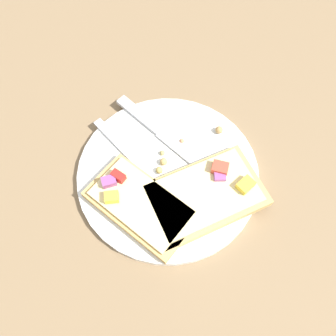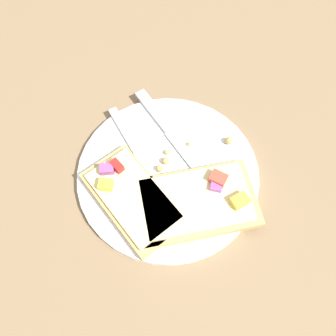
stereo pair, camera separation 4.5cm
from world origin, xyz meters
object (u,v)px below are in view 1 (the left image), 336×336
fork (150,175)px  pizza_slice_corner (140,204)px  plate (168,173)px  pizza_slice_main (204,195)px  knife (165,135)px

fork → pizza_slice_corner: pizza_slice_corner is taller
plate → pizza_slice_main: 0.06m
plate → knife: knife is taller
pizza_slice_main → pizza_slice_corner: size_ratio=1.14×
plate → knife: size_ratio=1.41×
knife → pizza_slice_main: bearing=-18.1°
fork → pizza_slice_main: 0.08m
plate → fork: bearing=-168.8°
fork → knife: (0.03, 0.06, 0.00)m
knife → pizza_slice_corner: pizza_slice_corner is taller
plate → pizza_slice_corner: size_ratio=1.62×
knife → pizza_slice_corner: bearing=-62.6°
plate → knife: (-0.00, 0.06, 0.01)m
plate → fork: (-0.03, -0.01, 0.01)m
plate → fork: size_ratio=1.40×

